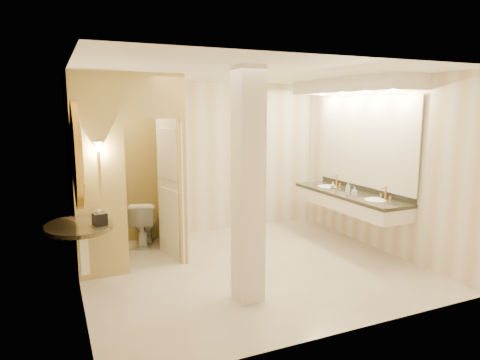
% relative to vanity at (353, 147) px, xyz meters
% --- Properties ---
extents(floor, '(4.50, 4.50, 0.00)m').
position_rel_vanity_xyz_m(floor, '(-1.98, -0.32, -1.63)').
color(floor, beige).
rests_on(floor, ground).
extents(ceiling, '(4.50, 4.50, 0.00)m').
position_rel_vanity_xyz_m(ceiling, '(-1.98, -0.32, 1.07)').
color(ceiling, white).
rests_on(ceiling, wall_back).
extents(wall_back, '(4.50, 0.02, 2.70)m').
position_rel_vanity_xyz_m(wall_back, '(-1.98, 1.68, -0.28)').
color(wall_back, silver).
rests_on(wall_back, floor).
extents(wall_front, '(4.50, 0.02, 2.70)m').
position_rel_vanity_xyz_m(wall_front, '(-1.98, -2.32, -0.28)').
color(wall_front, silver).
rests_on(wall_front, floor).
extents(wall_left, '(0.02, 4.00, 2.70)m').
position_rel_vanity_xyz_m(wall_left, '(-4.23, -0.32, -0.28)').
color(wall_left, silver).
rests_on(wall_left, floor).
extents(wall_right, '(0.02, 4.00, 2.70)m').
position_rel_vanity_xyz_m(wall_right, '(0.27, -0.32, -0.28)').
color(wall_right, silver).
rests_on(wall_right, floor).
extents(toilet_closet, '(1.50, 1.55, 2.70)m').
position_rel_vanity_xyz_m(toilet_closet, '(-3.09, 0.66, -0.24)').
color(toilet_closet, tan).
rests_on(toilet_closet, floor).
extents(wall_sconce, '(0.14, 0.14, 0.42)m').
position_rel_vanity_xyz_m(wall_sconce, '(-3.90, 0.11, 0.10)').
color(wall_sconce, gold).
rests_on(wall_sconce, toilet_closet).
extents(vanity, '(0.75, 2.47, 2.09)m').
position_rel_vanity_xyz_m(vanity, '(0.00, 0.00, 0.00)').
color(vanity, white).
rests_on(vanity, floor).
extents(console_shelf, '(0.98, 0.98, 1.94)m').
position_rel_vanity_xyz_m(console_shelf, '(-4.19, -0.27, -0.29)').
color(console_shelf, black).
rests_on(console_shelf, floor).
extents(pillar, '(0.30, 0.30, 2.70)m').
position_rel_vanity_xyz_m(pillar, '(-2.43, -1.22, -0.28)').
color(pillar, white).
rests_on(pillar, floor).
extents(tissue_box, '(0.17, 0.17, 0.14)m').
position_rel_vanity_xyz_m(tissue_box, '(-3.98, -0.42, -0.68)').
color(tissue_box, black).
rests_on(tissue_box, console_shelf).
extents(toilet, '(0.62, 0.82, 0.74)m').
position_rel_vanity_xyz_m(toilet, '(-3.14, 1.34, -1.26)').
color(toilet, white).
rests_on(toilet, floor).
extents(soap_bottle_a, '(0.08, 0.08, 0.14)m').
position_rel_vanity_xyz_m(soap_bottle_a, '(-0.14, -0.26, -0.68)').
color(soap_bottle_a, beige).
rests_on(soap_bottle_a, vanity).
extents(soap_bottle_b, '(0.10, 0.10, 0.11)m').
position_rel_vanity_xyz_m(soap_bottle_b, '(-0.04, 0.44, -0.70)').
color(soap_bottle_b, silver).
rests_on(soap_bottle_b, vanity).
extents(soap_bottle_c, '(0.08, 0.08, 0.20)m').
position_rel_vanity_xyz_m(soap_bottle_c, '(-0.15, -0.11, -0.65)').
color(soap_bottle_c, '#C6B28C').
rests_on(soap_bottle_c, vanity).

